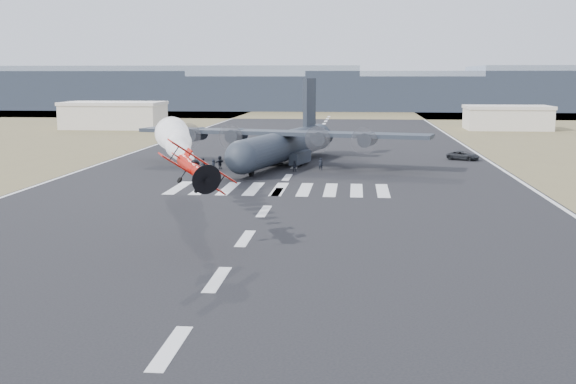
# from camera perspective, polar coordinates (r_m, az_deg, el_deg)

# --- Properties ---
(ground) EXTENTS (500.00, 500.00, 0.00)m
(ground) POSITION_cam_1_polar(r_m,az_deg,el_deg) (36.24, -9.27, -12.06)
(ground) COLOR black
(ground) RESTS_ON ground
(scrub_far) EXTENTS (500.00, 80.00, 0.00)m
(scrub_far) POSITION_cam_1_polar(r_m,az_deg,el_deg) (263.13, 3.46, 6.28)
(scrub_far) COLOR brown
(scrub_far) RESTS_ON ground
(runway_markings) EXTENTS (60.00, 260.00, 0.01)m
(runway_markings) POSITION_cam_1_polar(r_m,az_deg,el_deg) (93.98, -0.06, 1.17)
(runway_markings) COLOR silver
(runway_markings) RESTS_ON ground
(ridge_seg_b) EXTENTS (150.00, 50.00, 15.00)m
(ridge_seg_b) POSITION_cam_1_polar(r_m,az_deg,el_deg) (323.95, -20.19, 7.60)
(ridge_seg_b) COLOR slate
(ridge_seg_b) RESTS_ON ground
(ridge_seg_c) EXTENTS (150.00, 50.00, 17.00)m
(ridge_seg_c) POSITION_cam_1_polar(r_m,az_deg,el_deg) (301.85, -8.88, 8.16)
(ridge_seg_c) COLOR slate
(ridge_seg_c) RESTS_ON ground
(ridge_seg_d) EXTENTS (150.00, 50.00, 13.00)m
(ridge_seg_d) POSITION_cam_1_polar(r_m,az_deg,el_deg) (292.86, 3.68, 7.84)
(ridge_seg_d) COLOR slate
(ridge_seg_d) RESTS_ON ground
(ridge_seg_e) EXTENTS (150.00, 50.00, 15.00)m
(ridge_seg_e) POSITION_cam_1_polar(r_m,az_deg,el_deg) (298.05, 16.39, 7.70)
(ridge_seg_e) COLOR slate
(ridge_seg_e) RESTS_ON ground
(hangar_left) EXTENTS (24.50, 14.50, 6.70)m
(hangar_left) POSITION_cam_1_polar(r_m,az_deg,el_deg) (188.02, -13.58, 5.95)
(hangar_left) COLOR beige
(hangar_left) RESTS_ON ground
(hangar_right) EXTENTS (20.50, 12.50, 5.90)m
(hangar_right) POSITION_cam_1_polar(r_m,az_deg,el_deg) (186.67, 16.94, 5.66)
(hangar_right) COLOR beige
(hangar_right) RESTS_ON ground
(aerobatic_biplane) EXTENTS (5.36, 5.93, 4.85)m
(aerobatic_biplane) POSITION_cam_1_polar(r_m,az_deg,el_deg) (54.86, -7.45, 1.88)
(aerobatic_biplane) COLOR red
(smoke_trail) EXTENTS (11.35, 30.43, 3.99)m
(smoke_trail) POSITION_cam_1_polar(r_m,az_deg,el_deg) (80.75, -9.09, 4.31)
(smoke_trail) COLOR white
(transport_aircraft) EXTENTS (43.70, 35.73, 12.73)m
(transport_aircraft) POSITION_cam_1_polar(r_m,az_deg,el_deg) (107.01, -0.27, 3.90)
(transport_aircraft) COLOR black
(transport_aircraft) RESTS_ON ground
(support_vehicle) EXTENTS (5.55, 4.48, 1.41)m
(support_vehicle) POSITION_cam_1_polar(r_m,az_deg,el_deg) (116.85, 13.68, 2.82)
(support_vehicle) COLOR black
(support_vehicle) RESTS_ON ground
(crew_a) EXTENTS (0.66, 0.55, 1.79)m
(crew_a) POSITION_cam_1_polar(r_m,az_deg,el_deg) (101.14, 2.59, 2.23)
(crew_a) COLOR black
(crew_a) RESTS_ON ground
(crew_b) EXTENTS (0.81, 0.56, 1.56)m
(crew_b) POSITION_cam_1_polar(r_m,az_deg,el_deg) (99.38, 0.49, 2.05)
(crew_b) COLOR black
(crew_b) RESTS_ON ground
(crew_c) EXTENTS (1.02, 1.14, 1.63)m
(crew_c) POSITION_cam_1_polar(r_m,az_deg,el_deg) (101.81, -2.94, 2.23)
(crew_c) COLOR black
(crew_c) RESTS_ON ground
(crew_d) EXTENTS (1.13, 1.01, 1.74)m
(crew_d) POSITION_cam_1_polar(r_m,az_deg,el_deg) (98.22, -3.06, 2.01)
(crew_d) COLOR black
(crew_d) RESTS_ON ground
(crew_e) EXTENTS (0.90, 0.89, 1.60)m
(crew_e) POSITION_cam_1_polar(r_m,az_deg,el_deg) (101.11, -5.92, 2.14)
(crew_e) COLOR black
(crew_e) RESTS_ON ground
(crew_f) EXTENTS (1.31, 1.80, 1.87)m
(crew_f) POSITION_cam_1_polar(r_m,az_deg,el_deg) (102.93, -5.41, 2.34)
(crew_f) COLOR black
(crew_f) RESTS_ON ground
(crew_g) EXTENTS (0.64, 0.70, 1.58)m
(crew_g) POSITION_cam_1_polar(r_m,az_deg,el_deg) (104.62, -7.17, 2.34)
(crew_g) COLOR black
(crew_g) RESTS_ON ground
(crew_h) EXTENTS (0.78, 0.97, 1.73)m
(crew_h) POSITION_cam_1_polar(r_m,az_deg,el_deg) (101.30, -6.74, 2.17)
(crew_h) COLOR black
(crew_h) RESTS_ON ground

